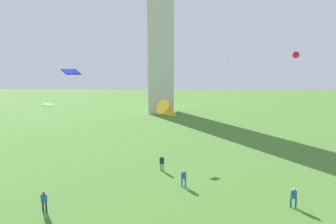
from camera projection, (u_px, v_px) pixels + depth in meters
monument_obelisk at (161, 11)px, 64.97m from camera, size 5.85×5.85×46.69m
person_0 at (44, 201)px, 22.30m from camera, size 0.50×0.42×1.68m
person_1 at (294, 197)px, 23.00m from camera, size 0.50×0.42×1.67m
person_2 at (162, 162)px, 30.98m from camera, size 0.49×0.50×1.71m
person_3 at (184, 177)px, 26.93m from camera, size 0.49×0.38×1.65m
kite_flying_0 at (298, 55)px, 36.04m from camera, size 1.39×1.42×0.85m
kite_flying_2 at (71, 72)px, 22.13m from camera, size 1.45×1.53×0.47m
kite_flying_3 at (48, 105)px, 26.31m from camera, size 1.16×1.45×0.26m
kite_flying_4 at (174, 112)px, 34.79m from camera, size 1.06×1.17×0.23m
kite_flying_5 at (170, 111)px, 22.67m from camera, size 2.46×2.46×2.03m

